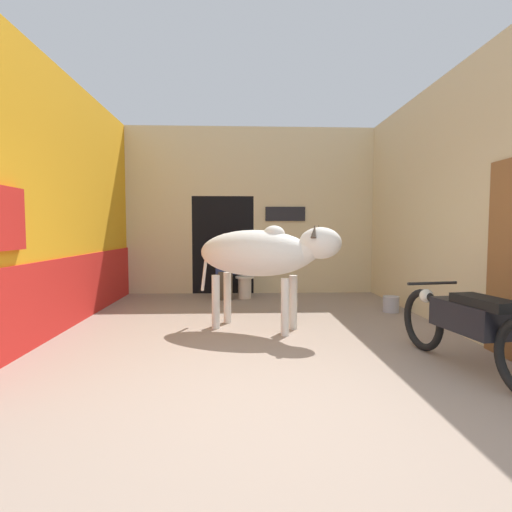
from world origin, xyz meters
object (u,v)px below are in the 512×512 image
at_px(shopkeeper_seated, 226,264).
at_px(bucket, 391,304).
at_px(motorcycle_near, 467,324).
at_px(plastic_stool, 245,287).
at_px(cow, 262,254).

height_order(shopkeeper_seated, bucket, shopkeeper_seated).
distance_m(motorcycle_near, shopkeeper_seated, 4.80).
relative_size(shopkeeper_seated, plastic_stool, 2.94).
height_order(plastic_stool, bucket, plastic_stool).
bearing_deg(cow, bucket, 25.72).
bearing_deg(cow, motorcycle_near, -42.32).
height_order(motorcycle_near, plastic_stool, motorcycle_near).
relative_size(motorcycle_near, shopkeeper_seated, 1.61).
distance_m(cow, shopkeeper_seated, 2.53).
distance_m(shopkeeper_seated, bucket, 3.14).
xyz_separation_m(cow, shopkeeper_seated, (-0.58, 2.43, -0.35)).
relative_size(cow, plastic_stool, 4.60).
bearing_deg(shopkeeper_seated, cow, -76.63).
height_order(motorcycle_near, bucket, motorcycle_near).
height_order(cow, motorcycle_near, cow).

